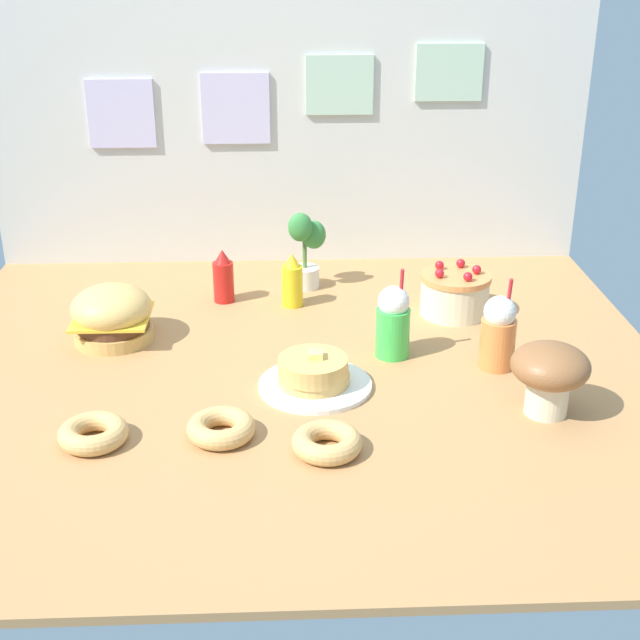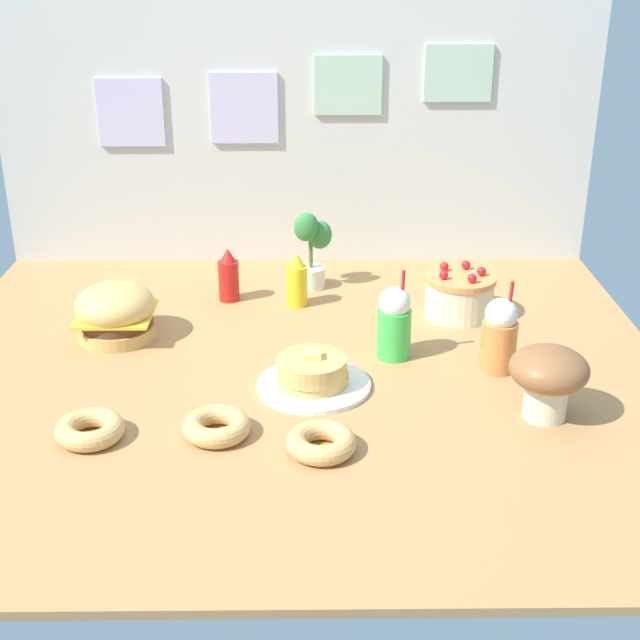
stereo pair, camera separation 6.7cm
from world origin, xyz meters
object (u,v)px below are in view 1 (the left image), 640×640
(donut_chocolate, at_px, (221,427))
(potted_plant, at_px, (305,247))
(ketchup_bottle, at_px, (223,277))
(donut_pink_glaze, at_px, (93,433))
(mushroom_stool, at_px, (550,372))
(cream_soda_cup, at_px, (393,322))
(layer_cake, at_px, (455,293))
(orange_float_cup, at_px, (498,333))
(mustard_bottle, at_px, (292,282))
(pancake_stack, at_px, (314,375))
(burger, at_px, (112,315))
(donut_vanilla, at_px, (327,442))

(donut_chocolate, xyz_separation_m, potted_plant, (0.22, 0.93, 0.11))
(ketchup_bottle, relative_size, donut_pink_glaze, 1.08)
(mushroom_stool, bearing_deg, donut_chocolate, -174.26)
(cream_soda_cup, distance_m, donut_chocolate, 0.61)
(layer_cake, height_order, orange_float_cup, orange_float_cup)
(mustard_bottle, bearing_deg, layer_cake, -9.93)
(cream_soda_cup, bearing_deg, mustard_bottle, 126.34)
(pancake_stack, distance_m, layer_cake, 0.64)
(mushroom_stool, bearing_deg, potted_plant, 123.32)
(burger, bearing_deg, ketchup_bottle, 43.01)
(pancake_stack, height_order, donut_chocolate, pancake_stack)
(potted_plant, bearing_deg, mustard_bottle, -106.25)
(mustard_bottle, distance_m, cream_soda_cup, 0.46)
(layer_cake, distance_m, potted_plant, 0.51)
(donut_pink_glaze, bearing_deg, potted_plant, 61.58)
(donut_chocolate, distance_m, mushroom_stool, 0.79)
(layer_cake, xyz_separation_m, potted_plant, (-0.45, 0.24, 0.07))
(mustard_bottle, distance_m, donut_pink_glaze, 0.92)
(burger, height_order, donut_chocolate, burger)
(pancake_stack, distance_m, donut_pink_glaze, 0.57)
(donut_pink_glaze, xyz_separation_m, donut_chocolate, (0.29, 0.01, 0.00))
(cream_soda_cup, height_order, orange_float_cup, same)
(donut_pink_glaze, bearing_deg, orange_float_cup, 18.69)
(mustard_bottle, xyz_separation_m, orange_float_cup, (0.54, -0.45, 0.02))
(layer_cake, bearing_deg, cream_soda_cup, -128.53)
(orange_float_cup, height_order, donut_pink_glaze, orange_float_cup)
(ketchup_bottle, distance_m, cream_soda_cup, 0.64)
(burger, xyz_separation_m, mushroom_stool, (1.12, -0.46, 0.03))
(ketchup_bottle, relative_size, donut_chocolate, 1.08)
(orange_float_cup, xyz_separation_m, mushroom_stool, (0.06, -0.25, 0.01))
(cream_soda_cup, bearing_deg, donut_pink_glaze, -150.14)
(layer_cake, xyz_separation_m, mustard_bottle, (-0.49, 0.09, 0.01))
(mustard_bottle, bearing_deg, burger, -155.54)
(layer_cake, xyz_separation_m, cream_soda_cup, (-0.22, -0.28, 0.03))
(donut_pink_glaze, relative_size, donut_vanilla, 1.00)
(ketchup_bottle, height_order, mustard_bottle, same)
(ketchup_bottle, xyz_separation_m, mushroom_stool, (0.82, -0.74, 0.03))
(donut_vanilla, xyz_separation_m, mushroom_stool, (0.54, 0.15, 0.09))
(donut_chocolate, bearing_deg, donut_pink_glaze, -177.77)
(layer_cake, distance_m, mustard_bottle, 0.50)
(burger, distance_m, ketchup_bottle, 0.41)
(layer_cake, relative_size, ketchup_bottle, 1.25)
(layer_cake, relative_size, mustard_bottle, 1.25)
(layer_cake, distance_m, donut_pink_glaze, 1.19)
(burger, xyz_separation_m, donut_chocolate, (0.34, -0.54, -0.05))
(burger, relative_size, donut_chocolate, 1.43)
(cream_soda_cup, relative_size, potted_plant, 0.98)
(ketchup_bottle, distance_m, mushroom_stool, 1.11)
(pancake_stack, xyz_separation_m, mustard_bottle, (-0.05, 0.54, 0.04))
(donut_chocolate, xyz_separation_m, donut_vanilla, (0.24, -0.07, 0.00))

